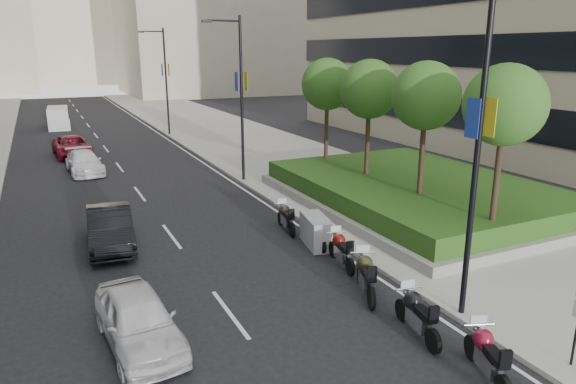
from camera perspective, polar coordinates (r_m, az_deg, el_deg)
ground at (r=12.59m, az=6.94°, el=-19.78°), size 160.00×160.00×0.00m
sidewalk_right at (r=41.89m, az=-4.84°, el=5.61°), size 10.00×100.00×0.15m
lane_edge at (r=40.34m, az=-11.90°, el=4.85°), size 0.12×100.00×0.01m
lane_centre at (r=39.45m, az=-19.24°, el=4.08°), size 0.12×100.00×0.01m
planter at (r=25.28m, az=13.93°, el=-0.78°), size 10.00×14.00×0.40m
hedge at (r=25.12m, az=14.02°, el=0.53°), size 9.40×13.40×0.80m
tree_0 at (r=19.05m, az=22.96°, el=8.82°), size 2.80×2.80×6.30m
tree_1 at (r=21.90m, az=15.08°, el=10.22°), size 2.80×2.80×6.30m
tree_2 at (r=25.06m, az=9.05°, el=11.16°), size 2.80×2.80×6.30m
tree_3 at (r=28.43m, az=4.38°, el=11.81°), size 2.80×2.80×6.30m
lamp_post_0 at (r=13.90m, az=19.98°, el=5.55°), size 2.34×0.45×9.00m
lamp_post_1 at (r=28.41m, az=-5.49°, el=11.05°), size 2.34×0.45×9.00m
lamp_post_2 at (r=45.68m, az=-13.61°, el=12.37°), size 2.34×0.45×9.00m
motorcycle_1 at (r=12.98m, az=21.23°, el=-16.55°), size 1.00×2.10×1.10m
motorcycle_2 at (r=14.15m, az=14.11°, el=-13.02°), size 0.75×2.24×1.12m
motorcycle_3 at (r=15.96m, az=8.63°, el=-9.16°), size 1.12×2.24×1.18m
motorcycle_4 at (r=17.91m, az=5.92°, el=-6.42°), size 0.73×2.17×1.09m
motorcycle_5 at (r=19.59m, az=3.13°, el=-4.40°), size 1.13×2.03×1.16m
motorcycle_6 at (r=21.21m, az=-0.24°, el=-2.85°), size 0.71×2.11×1.05m
car_a at (r=13.82m, az=-16.30°, el=-13.44°), size 1.97×4.24×1.41m
car_b at (r=20.59m, az=-19.14°, el=-3.78°), size 1.95×4.65×1.49m
car_c at (r=33.49m, az=-21.70°, el=3.07°), size 2.12×4.65×1.32m
car_d at (r=39.27m, az=-22.84°, el=4.71°), size 2.62×5.16×1.40m
delivery_van at (r=53.84m, az=-24.14°, el=7.44°), size 2.02×4.76×1.96m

